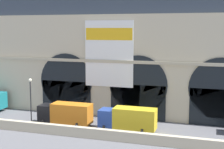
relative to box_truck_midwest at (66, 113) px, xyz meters
name	(u,v)px	position (x,y,z in m)	size (l,w,h in m)	color
ground_plane	(129,129)	(8.84, 0.85, -1.70)	(200.00, 200.00, 0.00)	slate
quay_parapet_wall	(119,136)	(8.84, -4.05, -1.06)	(90.00, 0.70, 1.29)	beige
station_building	(143,56)	(8.86, 8.79, 7.45)	(48.30, 6.30, 18.71)	beige
box_truck_midwest	(66,113)	(0.00, 0.00, 0.00)	(7.50, 2.91, 3.12)	black
box_truck_center	(128,118)	(8.91, 0.05, 0.00)	(7.50, 2.91, 3.12)	#28479E
street_lamp_quayside	(31,97)	(-3.45, -3.25, 2.71)	(0.44, 0.44, 6.90)	black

